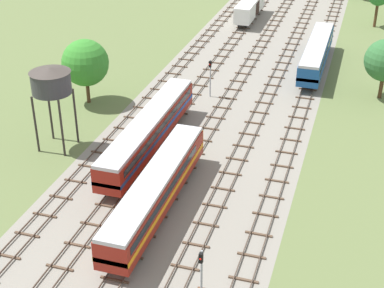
{
  "coord_description": "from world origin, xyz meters",
  "views": [
    {
      "loc": [
        15.93,
        -20.49,
        30.97
      ],
      "look_at": [
        0.0,
        30.82,
        1.5
      ],
      "focal_mm": 54.1,
      "sensor_mm": 36.0,
      "label": 1
    }
  ],
  "objects_px": {
    "diesel_railcar_centre_left_nearest": "(156,189)",
    "signal_post_near": "(201,272)",
    "water_tower": "(51,81)",
    "freight_boxcar_left_midfar": "(250,7)",
    "passenger_coach_left_near": "(149,129)",
    "diesel_railcar_centre_right_mid": "(317,52)",
    "signal_post_nearest": "(210,74)"
  },
  "relations": [
    {
      "from": "freight_boxcar_left_midfar",
      "to": "water_tower",
      "type": "height_order",
      "value": "water_tower"
    },
    {
      "from": "freight_boxcar_left_midfar",
      "to": "passenger_coach_left_near",
      "type": "bearing_deg",
      "value": -90.01
    },
    {
      "from": "passenger_coach_left_near",
      "to": "freight_boxcar_left_midfar",
      "type": "relative_size",
      "value": 1.57
    },
    {
      "from": "passenger_coach_left_near",
      "to": "diesel_railcar_centre_right_mid",
      "type": "relative_size",
      "value": 1.07
    },
    {
      "from": "signal_post_nearest",
      "to": "diesel_railcar_centre_left_nearest",
      "type": "bearing_deg",
      "value": -84.83
    },
    {
      "from": "diesel_railcar_centre_right_mid",
      "to": "signal_post_near",
      "type": "bearing_deg",
      "value": -92.71
    },
    {
      "from": "diesel_railcar_centre_left_nearest",
      "to": "signal_post_nearest",
      "type": "xyz_separation_m",
      "value": [
        -2.39,
        26.44,
        0.65
      ]
    },
    {
      "from": "diesel_railcar_centre_left_nearest",
      "to": "water_tower",
      "type": "relative_size",
      "value": 2.2
    },
    {
      "from": "passenger_coach_left_near",
      "to": "signal_post_nearest",
      "type": "xyz_separation_m",
      "value": [
        2.39,
        15.76,
        0.63
      ]
    },
    {
      "from": "diesel_railcar_centre_left_nearest",
      "to": "water_tower",
      "type": "distance_m",
      "value": 17.73
    },
    {
      "from": "passenger_coach_left_near",
      "to": "water_tower",
      "type": "relative_size",
      "value": 2.36
    },
    {
      "from": "diesel_railcar_centre_left_nearest",
      "to": "signal_post_near",
      "type": "xyz_separation_m",
      "value": [
        7.18,
        -10.06,
        0.65
      ]
    },
    {
      "from": "signal_post_near",
      "to": "passenger_coach_left_near",
      "type": "bearing_deg",
      "value": 119.99
    },
    {
      "from": "diesel_railcar_centre_left_nearest",
      "to": "freight_boxcar_left_midfar",
      "type": "xyz_separation_m",
      "value": [
        -4.78,
        61.58,
        -0.15
      ]
    },
    {
      "from": "passenger_coach_left_near",
      "to": "freight_boxcar_left_midfar",
      "type": "distance_m",
      "value": 50.9
    },
    {
      "from": "passenger_coach_left_near",
      "to": "diesel_railcar_centre_right_mid",
      "type": "distance_m",
      "value": 33.04
    },
    {
      "from": "diesel_railcar_centre_right_mid",
      "to": "water_tower",
      "type": "xyz_separation_m",
      "value": [
        -24.24,
        -31.94,
        5.19
      ]
    },
    {
      "from": "signal_post_nearest",
      "to": "signal_post_near",
      "type": "height_order",
      "value": "signal_post_near"
    },
    {
      "from": "diesel_railcar_centre_left_nearest",
      "to": "signal_post_near",
      "type": "height_order",
      "value": "signal_post_near"
    },
    {
      "from": "freight_boxcar_left_midfar",
      "to": "signal_post_nearest",
      "type": "distance_m",
      "value": 35.23
    },
    {
      "from": "freight_boxcar_left_midfar",
      "to": "signal_post_near",
      "type": "height_order",
      "value": "signal_post_near"
    },
    {
      "from": "diesel_railcar_centre_right_mid",
      "to": "freight_boxcar_left_midfar",
      "type": "height_order",
      "value": "diesel_railcar_centre_right_mid"
    },
    {
      "from": "diesel_railcar_centre_right_mid",
      "to": "signal_post_near",
      "type": "distance_m",
      "value": 50.56
    },
    {
      "from": "signal_post_near",
      "to": "signal_post_nearest",
      "type": "bearing_deg",
      "value": 104.7
    },
    {
      "from": "passenger_coach_left_near",
      "to": "water_tower",
      "type": "distance_m",
      "value": 11.36
    },
    {
      "from": "passenger_coach_left_near",
      "to": "water_tower",
      "type": "bearing_deg",
      "value": -167.56
    },
    {
      "from": "diesel_railcar_centre_right_mid",
      "to": "signal_post_nearest",
      "type": "bearing_deg",
      "value": -130.52
    },
    {
      "from": "passenger_coach_left_near",
      "to": "signal_post_near",
      "type": "height_order",
      "value": "signal_post_near"
    },
    {
      "from": "diesel_railcar_centre_left_nearest",
      "to": "passenger_coach_left_near",
      "type": "relative_size",
      "value": 0.93
    },
    {
      "from": "passenger_coach_left_near",
      "to": "signal_post_near",
      "type": "xyz_separation_m",
      "value": [
        11.96,
        -20.73,
        0.64
      ]
    },
    {
      "from": "diesel_railcar_centre_left_nearest",
      "to": "passenger_coach_left_near",
      "type": "height_order",
      "value": "same"
    },
    {
      "from": "water_tower",
      "to": "signal_post_near",
      "type": "distance_m",
      "value": 29.02
    }
  ]
}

